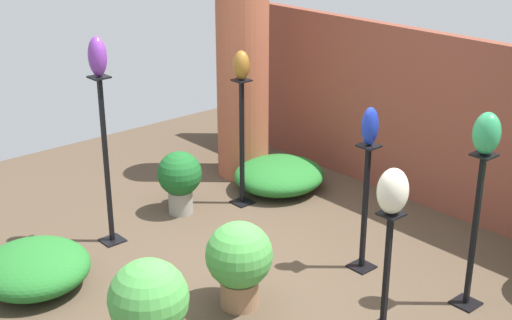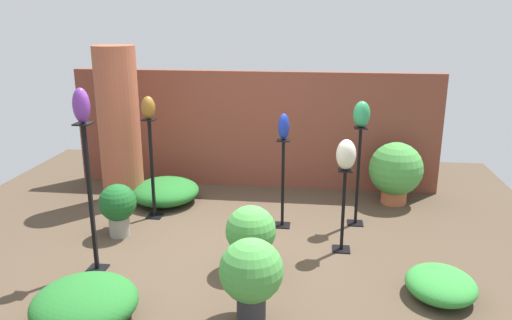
% 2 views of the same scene
% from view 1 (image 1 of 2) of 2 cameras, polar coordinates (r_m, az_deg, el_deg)
% --- Properties ---
extents(ground_plane, '(8.00, 8.00, 0.00)m').
position_cam_1_polar(ground_plane, '(6.25, -0.23, -8.89)').
color(ground_plane, '#4C3D2D').
extents(brick_wall_back, '(5.60, 0.12, 1.80)m').
position_cam_1_polar(brick_wall_back, '(7.46, 13.18, 3.22)').
color(brick_wall_back, brown).
rests_on(brick_wall_back, ground).
extents(brick_pillar, '(0.58, 0.58, 2.21)m').
position_cam_1_polar(brick_pillar, '(7.93, -1.07, 6.40)').
color(brick_pillar, '#9E5138').
rests_on(brick_pillar, ground).
extents(pedestal_cobalt, '(0.20, 0.20, 1.14)m').
position_cam_1_polar(pedestal_cobalt, '(6.14, 8.69, -4.25)').
color(pedestal_cobalt, black).
rests_on(pedestal_cobalt, ground).
extents(pedestal_violet, '(0.20, 0.20, 1.59)m').
position_cam_1_polar(pedestal_violet, '(6.57, -11.87, -0.63)').
color(pedestal_violet, black).
rests_on(pedestal_violet, ground).
extents(pedestal_ivory, '(0.20, 0.20, 0.97)m').
position_cam_1_polar(pedestal_ivory, '(5.36, 10.37, -9.34)').
color(pedestal_ivory, black).
rests_on(pedestal_ivory, ground).
extents(pedestal_bronze, '(0.20, 0.20, 1.34)m').
position_cam_1_polar(pedestal_bronze, '(7.28, -1.13, 0.96)').
color(pedestal_bronze, black).
rests_on(pedestal_bronze, ground).
extents(pedestal_jade, '(0.20, 0.20, 1.28)m').
position_cam_1_polar(pedestal_jade, '(5.76, 17.02, -5.99)').
color(pedestal_jade, black).
rests_on(pedestal_jade, ground).
extents(art_vase_cobalt, '(0.14, 0.15, 0.32)m').
position_cam_1_polar(art_vase_cobalt, '(5.85, 9.11, 2.69)').
color(art_vase_cobalt, '#192D9E').
rests_on(art_vase_cobalt, pedestal_cobalt).
extents(art_vase_violet, '(0.17, 0.16, 0.35)m').
position_cam_1_polar(art_vase_violet, '(6.27, -12.57, 8.09)').
color(art_vase_violet, '#6B2D8C').
rests_on(art_vase_violet, pedestal_violet).
extents(art_vase_ivory, '(0.22, 0.24, 0.34)m').
position_cam_1_polar(art_vase_ivory, '(5.04, 10.89, -2.45)').
color(art_vase_ivory, beige).
rests_on(art_vase_ivory, pedestal_ivory).
extents(art_vase_bronze, '(0.18, 0.16, 0.29)m').
position_cam_1_polar(art_vase_bronze, '(7.03, -1.18, 7.60)').
color(art_vase_bronze, brown).
rests_on(art_vase_bronze, pedestal_bronze).
extents(art_vase_jade, '(0.21, 0.20, 0.32)m').
position_cam_1_polar(art_vase_jade, '(5.44, 17.97, 2.04)').
color(art_vase_jade, '#2D9356').
rests_on(art_vase_jade, pedestal_jade).
extents(potted_plant_back_center, '(0.45, 0.45, 0.65)m').
position_cam_1_polar(potted_plant_back_center, '(7.19, -6.13, -1.39)').
color(potted_plant_back_center, gray).
rests_on(potted_plant_back_center, ground).
extents(potted_plant_front_left, '(0.53, 0.53, 0.72)m').
position_cam_1_polar(potted_plant_front_left, '(5.59, -1.36, -7.97)').
color(potted_plant_front_left, '#936B4C').
rests_on(potted_plant_front_left, ground).
extents(potted_plant_walkway_edge, '(0.56, 0.56, 0.78)m').
position_cam_1_polar(potted_plant_walkway_edge, '(5.02, -8.58, -11.23)').
color(potted_plant_walkway_edge, '#2D2D33').
rests_on(potted_plant_walkway_edge, ground).
extents(foliage_bed_east, '(0.93, 0.91, 0.37)m').
position_cam_1_polar(foliage_bed_east, '(6.21, -17.32, -8.24)').
color(foliage_bed_east, '#236B28').
rests_on(foliage_bed_east, ground).
extents(foliage_bed_west, '(0.95, 1.01, 0.34)m').
position_cam_1_polar(foliage_bed_west, '(7.78, 1.87, -1.21)').
color(foliage_bed_west, '#236B28').
rests_on(foliage_bed_west, ground).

